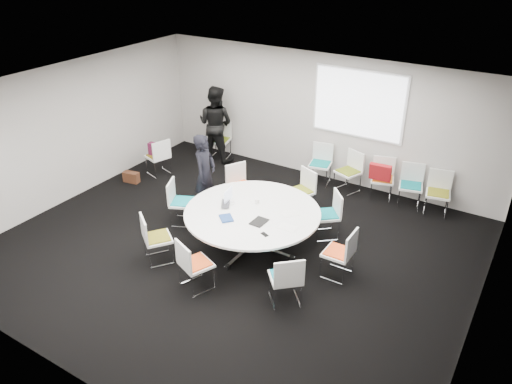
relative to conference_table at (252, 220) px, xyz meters
The scene contains 31 objects.
room_shell 0.88m from the conference_table, 129.24° to the right, with size 8.08×7.08×2.88m.
conference_table is the anchor object (origin of this frame).
projection_screen 3.55m from the conference_table, 80.50° to the left, with size 1.90×0.03×1.35m, color white.
chair_ring_a 1.66m from the conference_table, ahead, with size 0.45×0.46×0.88m.
chair_ring_b 1.43m from the conference_table, 46.60° to the left, with size 0.64×0.64×0.88m.
chair_ring_c 1.61m from the conference_table, 84.87° to the left, with size 0.60×0.59×0.88m.
chair_ring_d 1.55m from the conference_table, 131.39° to the left, with size 0.61×0.62×0.88m.
chair_ring_e 1.61m from the conference_table, behind, with size 0.60×0.60×0.88m.
chair_ring_f 1.69m from the conference_table, 133.75° to the right, with size 0.64×0.63×0.88m.
chair_ring_g 1.48m from the conference_table, 95.66° to the right, with size 0.60×0.59×0.88m.
chair_ring_h 1.61m from the conference_table, 39.61° to the right, with size 0.64×0.64×0.88m.
chair_back_a 2.99m from the conference_table, 91.65° to the left, with size 0.54×0.53×0.88m.
chair_back_b 3.00m from the conference_table, 78.43° to the left, with size 0.59×0.59×0.88m.
chair_back_c 3.27m from the conference_table, 65.82° to the left, with size 0.57×0.56×0.88m.
chair_back_d 3.55m from the conference_table, 56.96° to the left, with size 0.55×0.55×0.88m.
chair_back_e 3.85m from the conference_table, 49.74° to the left, with size 0.54×0.53×0.88m.
chair_spare_left 3.72m from the conference_table, 157.84° to the left, with size 0.57×0.58×0.88m.
chair_person_back 4.10m from the conference_table, 133.36° to the left, with size 0.55×0.54×0.88m.
person_main 1.62m from the conference_table, 157.50° to the left, with size 0.60×0.39×1.64m, color black.
person_back 3.98m from the conference_table, 134.96° to the left, with size 0.90×0.70×1.85m, color black.
laptop 0.52m from the conference_table, behind, with size 0.35×0.22×0.03m, color #333338.
laptop_lid 0.64m from the conference_table, behind, with size 0.30×0.02×0.22m, color silver.
notebook_black 0.43m from the conference_table, 41.18° to the right, with size 0.22×0.30×0.02m, color black.
tablet_folio 0.54m from the conference_table, 118.23° to the right, with size 0.26×0.20×0.03m, color navy.
papers_right 0.68m from the conference_table, 24.61° to the left, with size 0.30×0.21×0.00m, color silver.
papers_front 0.81m from the conference_table, 10.72° to the right, with size 0.30×0.21×0.00m, color white.
cup 0.36m from the conference_table, 105.60° to the left, with size 0.08×0.08×0.09m, color white.
phone 0.79m from the conference_table, 43.31° to the right, with size 0.14×0.07×0.01m, color black.
maroon_bag 3.72m from the conference_table, 157.86° to the left, with size 0.40×0.14×0.28m, color #571736.
brown_bag 3.80m from the conference_table, 168.45° to the left, with size 0.36×0.16×0.24m, color #422315.
red_jacket 3.06m from the conference_table, 64.01° to the left, with size 0.44×0.10×0.35m, color maroon.
Camera 1 is at (4.24, -6.14, 5.06)m, focal length 35.00 mm.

